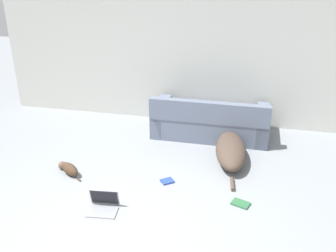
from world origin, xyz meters
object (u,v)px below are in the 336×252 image
(couch, at_px, (210,122))
(laptop_open, at_px, (103,203))
(book_green, at_px, (241,204))
(cat, at_px, (69,169))
(dog, at_px, (231,149))
(book_blue, at_px, (167,181))

(couch, relative_size, laptop_open, 5.01)
(book_green, bearing_deg, laptop_open, -164.71)
(couch, xyz_separation_m, cat, (-1.81, -1.69, -0.16))
(dog, height_order, cat, dog)
(laptop_open, relative_size, book_blue, 1.79)
(couch, distance_m, book_green, 2.01)
(dog, xyz_separation_m, laptop_open, (-1.43, -1.60, -0.08))
(couch, relative_size, dog, 1.19)
(couch, height_order, cat, couch)
(laptop_open, height_order, book_blue, laptop_open)
(dog, bearing_deg, laptop_open, 131.91)
(book_green, bearing_deg, couch, 107.87)
(dog, bearing_deg, book_green, -176.06)
(cat, xyz_separation_m, laptop_open, (0.78, -0.66, -0.00))
(couch, xyz_separation_m, laptop_open, (-1.02, -2.35, -0.17))
(dog, distance_m, book_green, 1.19)
(dog, bearing_deg, cat, 106.68)
(couch, xyz_separation_m, book_blue, (-0.39, -1.60, -0.23))
(laptop_open, xyz_separation_m, book_green, (1.64, 0.45, -0.07))
(cat, relative_size, book_blue, 2.24)
(book_blue, bearing_deg, dog, 47.04)
(cat, height_order, book_blue, cat)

